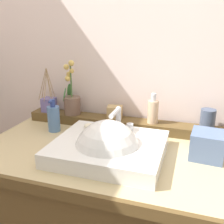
{
  "coord_description": "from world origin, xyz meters",
  "views": [
    {
      "loc": [
        0.31,
        -0.98,
        1.41
      ],
      "look_at": [
        -0.0,
        -0.01,
        1.07
      ],
      "focal_mm": 41.48,
      "sensor_mm": 36.0,
      "label": 1
    }
  ],
  "objects_px": {
    "potted_plant": "(72,100)",
    "tumbler_cup": "(208,119)",
    "soap_bar": "(91,126)",
    "soap_dispenser": "(153,111)",
    "sink_basin": "(108,151)",
    "tissue_box": "(207,145)",
    "reed_diffuser": "(49,104)",
    "lotion_bottle": "(54,118)",
    "trinket_box": "(115,112)"
  },
  "relations": [
    {
      "from": "trinket_box",
      "to": "potted_plant",
      "type": "bearing_deg",
      "value": 172.43
    },
    {
      "from": "tumbler_cup",
      "to": "reed_diffuser",
      "type": "relative_size",
      "value": 0.38
    },
    {
      "from": "soap_bar",
      "to": "tumbler_cup",
      "type": "height_order",
      "value": "tumbler_cup"
    },
    {
      "from": "sink_basin",
      "to": "tissue_box",
      "type": "bearing_deg",
      "value": 16.59
    },
    {
      "from": "sink_basin",
      "to": "soap_bar",
      "type": "height_order",
      "value": "sink_basin"
    },
    {
      "from": "soap_dispenser",
      "to": "soap_bar",
      "type": "bearing_deg",
      "value": -142.08
    },
    {
      "from": "sink_basin",
      "to": "soap_dispenser",
      "type": "relative_size",
      "value": 2.96
    },
    {
      "from": "soap_bar",
      "to": "trinket_box",
      "type": "xyz_separation_m",
      "value": [
        0.05,
        0.22,
        0.01
      ]
    },
    {
      "from": "potted_plant",
      "to": "tumbler_cup",
      "type": "height_order",
      "value": "potted_plant"
    },
    {
      "from": "soap_bar",
      "to": "soap_dispenser",
      "type": "xyz_separation_m",
      "value": [
        0.26,
        0.2,
        0.04
      ]
    },
    {
      "from": "lotion_bottle",
      "to": "soap_bar",
      "type": "bearing_deg",
      "value": -14.13
    },
    {
      "from": "trinket_box",
      "to": "lotion_bottle",
      "type": "height_order",
      "value": "lotion_bottle"
    },
    {
      "from": "tumbler_cup",
      "to": "tissue_box",
      "type": "bearing_deg",
      "value": -90.53
    },
    {
      "from": "soap_bar",
      "to": "soap_dispenser",
      "type": "distance_m",
      "value": 0.33
    },
    {
      "from": "sink_basin",
      "to": "trinket_box",
      "type": "height_order",
      "value": "sink_basin"
    },
    {
      "from": "reed_diffuser",
      "to": "soap_bar",
      "type": "bearing_deg",
      "value": -30.55
    },
    {
      "from": "tissue_box",
      "to": "tumbler_cup",
      "type": "bearing_deg",
      "value": 89.47
    },
    {
      "from": "sink_basin",
      "to": "tumbler_cup",
      "type": "xyz_separation_m",
      "value": [
        0.39,
        0.33,
        0.07
      ]
    },
    {
      "from": "sink_basin",
      "to": "soap_bar",
      "type": "bearing_deg",
      "value": 136.13
    },
    {
      "from": "tumbler_cup",
      "to": "trinket_box",
      "type": "xyz_separation_m",
      "value": [
        -0.47,
        0.01,
        -0.02
      ]
    },
    {
      "from": "potted_plant",
      "to": "soap_dispenser",
      "type": "xyz_separation_m",
      "value": [
        0.45,
        -0.0,
        -0.02
      ]
    },
    {
      "from": "tissue_box",
      "to": "lotion_bottle",
      "type": "bearing_deg",
      "value": 175.27
    },
    {
      "from": "sink_basin",
      "to": "potted_plant",
      "type": "distance_m",
      "value": 0.47
    },
    {
      "from": "soap_dispenser",
      "to": "tumbler_cup",
      "type": "bearing_deg",
      "value": 1.63
    },
    {
      "from": "soap_bar",
      "to": "potted_plant",
      "type": "bearing_deg",
      "value": 134.19
    },
    {
      "from": "potted_plant",
      "to": "soap_dispenser",
      "type": "height_order",
      "value": "potted_plant"
    },
    {
      "from": "soap_bar",
      "to": "trinket_box",
      "type": "distance_m",
      "value": 0.23
    },
    {
      "from": "lotion_bottle",
      "to": "tissue_box",
      "type": "distance_m",
      "value": 0.75
    },
    {
      "from": "reed_diffuser",
      "to": "potted_plant",
      "type": "bearing_deg",
      "value": 0.09
    },
    {
      "from": "soap_bar",
      "to": "tumbler_cup",
      "type": "relative_size",
      "value": 0.74
    },
    {
      "from": "potted_plant",
      "to": "tissue_box",
      "type": "distance_m",
      "value": 0.75
    },
    {
      "from": "potted_plant",
      "to": "lotion_bottle",
      "type": "relative_size",
      "value": 1.77
    },
    {
      "from": "soap_bar",
      "to": "trinket_box",
      "type": "relative_size",
      "value": 0.87
    },
    {
      "from": "trinket_box",
      "to": "lotion_bottle",
      "type": "distance_m",
      "value": 0.32
    },
    {
      "from": "sink_basin",
      "to": "tumbler_cup",
      "type": "distance_m",
      "value": 0.52
    },
    {
      "from": "sink_basin",
      "to": "soap_bar",
      "type": "distance_m",
      "value": 0.18
    },
    {
      "from": "soap_bar",
      "to": "soap_dispenser",
      "type": "height_order",
      "value": "soap_dispenser"
    },
    {
      "from": "tissue_box",
      "to": "soap_bar",
      "type": "bearing_deg",
      "value": 179.6
    },
    {
      "from": "soap_bar",
      "to": "trinket_box",
      "type": "bearing_deg",
      "value": 77.72
    },
    {
      "from": "tumbler_cup",
      "to": "soap_bar",
      "type": "bearing_deg",
      "value": -158.23
    },
    {
      "from": "reed_diffuser",
      "to": "tissue_box",
      "type": "distance_m",
      "value": 0.89
    },
    {
      "from": "potted_plant",
      "to": "tissue_box",
      "type": "relative_size",
      "value": 2.31
    },
    {
      "from": "tumbler_cup",
      "to": "lotion_bottle",
      "type": "bearing_deg",
      "value": -168.78
    },
    {
      "from": "soap_dispenser",
      "to": "reed_diffuser",
      "type": "distance_m",
      "value": 0.6
    },
    {
      "from": "reed_diffuser",
      "to": "tumbler_cup",
      "type": "bearing_deg",
      "value": 0.25
    },
    {
      "from": "tumbler_cup",
      "to": "lotion_bottle",
      "type": "relative_size",
      "value": 0.56
    },
    {
      "from": "potted_plant",
      "to": "reed_diffuser",
      "type": "bearing_deg",
      "value": -179.91
    },
    {
      "from": "soap_bar",
      "to": "lotion_bottle",
      "type": "bearing_deg",
      "value": 165.87
    },
    {
      "from": "soap_bar",
      "to": "tumbler_cup",
      "type": "xyz_separation_m",
      "value": [
        0.52,
        0.21,
        0.02
      ]
    },
    {
      "from": "sink_basin",
      "to": "reed_diffuser",
      "type": "xyz_separation_m",
      "value": [
        -0.47,
        0.32,
        0.07
      ]
    }
  ]
}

